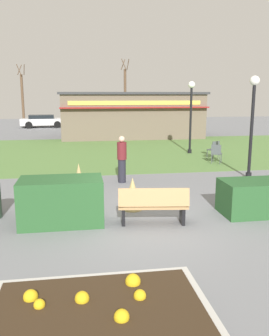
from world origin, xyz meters
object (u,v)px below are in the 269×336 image
object	(u,v)px
parked_car_west_slot	(43,121)
lamppost_mid	(253,114)
park_bench	(153,205)
tree_left_bg	(125,95)
person_strolling	(122,159)
cafe_chair_west	(216,152)
lamppost_far	(191,108)
cafe_chair_east	(214,148)
food_kiosk	(131,114)
tree_right_bg	(22,97)

from	to	relation	value
parked_car_west_slot	lamppost_mid	bearing A→B (deg)	-66.98
park_bench	tree_left_bg	xyz separation A→B (m)	(3.36, 31.24, 2.56)
person_strolling	cafe_chair_west	bearing A→B (deg)	171.58
lamppost_far	cafe_chair_east	world-z (taller)	lamppost_far
food_kiosk	person_strolling	world-z (taller)	food_kiosk
cafe_chair_west	lamppost_far	bearing A→B (deg)	95.32
food_kiosk	tree_right_bg	size ratio (longest dim) A/B	1.64
cafe_chair_east	tree_left_bg	world-z (taller)	tree_left_bg
cafe_chair_east	tree_right_bg	world-z (taller)	tree_right_bg
cafe_chair_west	parked_car_west_slot	world-z (taller)	parked_car_west_slot
cafe_chair_west	person_strolling	size ratio (longest dim) A/B	0.53
cafe_chair_west	cafe_chair_east	size ratio (longest dim) A/B	1.00
park_bench	cafe_chair_west	bearing A→B (deg)	58.33
cafe_chair_east	person_strolling	distance (m)	6.47
tree_right_bg	lamppost_mid	bearing A→B (deg)	-66.99
park_bench	parked_car_west_slot	distance (m)	27.77
food_kiosk	cafe_chair_west	size ratio (longest dim) A/B	11.66
lamppost_mid	lamppost_far	bearing A→B (deg)	94.44
park_bench	cafe_chair_west	distance (m)	8.49
lamppost_far	parked_car_west_slot	world-z (taller)	lamppost_far
lamppost_far	person_strolling	distance (m)	7.58
lamppost_far	cafe_chair_east	xyz separation A→B (m)	(0.63, -1.94, -1.89)
park_bench	food_kiosk	size ratio (longest dim) A/B	0.17
food_kiosk	parked_car_west_slot	xyz separation A→B (m)	(-7.25, 8.76, -1.00)
park_bench	lamppost_far	xyz separation A→B (m)	(4.17, 10.33, 1.93)
lamppost_mid	cafe_chair_east	world-z (taller)	lamppost_mid
cafe_chair_west	parked_car_west_slot	bearing A→B (deg)	115.51
lamppost_far	tree_left_bg	xyz separation A→B (m)	(-0.81, 20.91, 0.63)
cafe_chair_east	person_strolling	world-z (taller)	person_strolling
cafe_chair_west	person_strolling	xyz separation A→B (m)	(-4.70, -2.87, 0.33)
lamppost_far	tree_left_bg	world-z (taller)	tree_left_bg
cafe_chair_west	person_strolling	bearing A→B (deg)	-148.62
lamppost_mid	person_strolling	bearing A→B (deg)	179.82
park_bench	parked_car_west_slot	bearing A→B (deg)	100.62
tree_right_bg	food_kiosk	bearing A→B (deg)	-56.64
cafe_chair_west	tree_left_bg	size ratio (longest dim) A/B	0.13
park_bench	lamppost_far	bearing A→B (deg)	68.01
cafe_chair_east	food_kiosk	bearing A→B (deg)	104.76
cafe_chair_west	person_strolling	distance (m)	5.52
lamppost_mid	cafe_chair_west	xyz separation A→B (m)	(-0.18, 2.88, -1.89)
park_bench	cafe_chair_west	world-z (taller)	park_bench
cafe_chair_west	cafe_chair_east	xyz separation A→B (m)	(0.34, 1.16, 0.00)
parked_car_west_slot	tree_right_bg	distance (m)	7.16
cafe_chair_west	lamppost_mid	bearing A→B (deg)	-86.51
cafe_chair_east	person_strolling	bearing A→B (deg)	-141.39
lamppost_mid	tree_right_bg	bearing A→B (deg)	113.01
food_kiosk	lamppost_mid	bearing A→B (deg)	-79.98
tree_left_bg	park_bench	bearing A→B (deg)	-96.14
cafe_chair_east	tree_right_bg	xyz separation A→B (m)	(-12.59, 25.20, 2.26)
person_strolling	tree_left_bg	size ratio (longest dim) A/B	0.25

